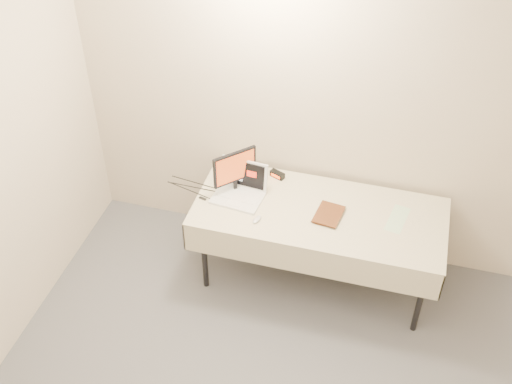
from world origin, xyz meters
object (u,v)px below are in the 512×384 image
(laptop, at_px, (240,188))
(book, at_px, (317,200))
(table, at_px, (319,217))
(monitor, at_px, (235,169))

(laptop, xyz_separation_m, book, (0.60, -0.05, 0.06))
(table, distance_m, book, 0.19)
(laptop, bearing_deg, book, 1.23)
(table, xyz_separation_m, monitor, (-0.67, 0.06, 0.27))
(book, bearing_deg, monitor, -179.03)
(monitor, relative_size, book, 1.45)
(monitor, bearing_deg, table, -51.41)
(laptop, distance_m, monitor, 0.16)
(table, bearing_deg, book, -135.54)
(table, height_order, monitor, monitor)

